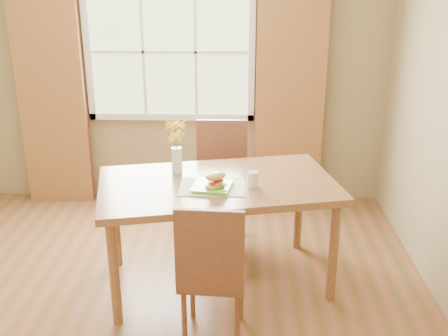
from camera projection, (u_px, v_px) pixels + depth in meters
name	position (u px, v px, depth m)	size (l,w,h in m)	color
room	(131.00, 119.00, 3.27)	(4.24, 3.84, 2.74)	brown
window	(170.00, 52.00, 4.97)	(1.62, 0.06, 1.32)	#A9C393
curtain_left	(51.00, 95.00, 5.06)	(0.65, 0.08, 2.20)	maroon
curtain_right	(290.00, 96.00, 4.99)	(0.65, 0.08, 2.20)	maroon
dining_table	(218.00, 193.00, 3.75)	(1.83, 1.27, 0.81)	#946339
chair_near	(212.00, 268.00, 3.16)	(0.43, 0.43, 0.97)	brown
chair_far	(222.00, 177.00, 4.47)	(0.44, 0.44, 1.05)	brown
placemat	(212.00, 187.00, 3.63)	(0.45, 0.33, 0.01)	#EAEECA
plate	(212.00, 187.00, 3.60)	(0.26, 0.26, 0.01)	#85D635
croissant_sandwich	(216.00, 181.00, 3.54)	(0.19, 0.18, 0.12)	#E9AD4F
water_glass	(253.00, 180.00, 3.61)	(0.08, 0.08, 0.11)	silver
flower_vase	(176.00, 142.00, 3.81)	(0.16, 0.16, 0.40)	silver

